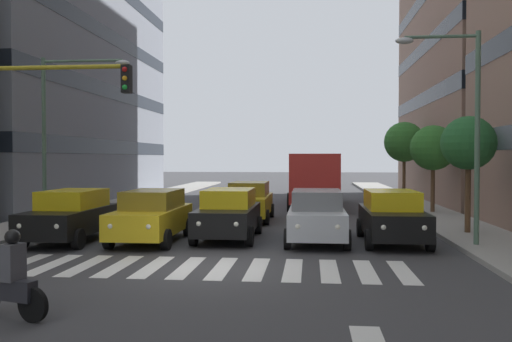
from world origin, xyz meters
TOP-DOWN VIEW (x-y plane):
  - ground_plane at (0.00, 0.00)m, footprint 180.00×180.00m
  - building_right_block_0 at (14.68, -19.81)m, footprint 9.71×23.43m
  - crosswalk_markings at (-0.00, 0.00)m, footprint 10.35×2.80m
  - car_0 at (-5.36, -4.54)m, footprint 2.02×4.44m
  - car_1 at (-2.89, -4.47)m, footprint 2.02×4.44m
  - car_2 at (0.12, -4.84)m, footprint 2.02×4.44m
  - car_3 at (2.58, -3.98)m, footprint 2.02×4.44m
  - car_4 at (5.27, -3.78)m, footprint 2.02×4.44m
  - car_row2_0 at (0.04, -10.33)m, footprint 2.02×4.44m
  - bus_behind_traffic at (-2.89, -17.84)m, footprint 2.78×10.50m
  - motorcycle_with_rider at (2.51, 4.60)m, footprint 1.66×0.58m
  - traffic_light_gantry at (5.40, -0.83)m, footprint 4.64×0.36m
  - street_lamp_left at (-7.32, -3.58)m, footprint 2.56×0.28m
  - street_lamp_right at (7.09, -6.76)m, footprint 3.55×0.28m
  - street_tree_1 at (-8.26, -6.31)m, footprint 1.91×1.91m
  - street_tree_2 at (-8.66, -13.64)m, footprint 2.22×2.22m
  - street_tree_3 at (-8.59, -21.37)m, footprint 2.53×2.53m

SIDE VIEW (x-z plane):
  - ground_plane at x=0.00m, z-range 0.00..0.00m
  - crosswalk_markings at x=0.00m, z-range 0.00..0.01m
  - motorcycle_with_rider at x=2.51m, z-range -0.14..1.43m
  - car_0 at x=-5.36m, z-range 0.03..1.75m
  - car_1 at x=-2.89m, z-range 0.03..1.75m
  - car_2 at x=0.12m, z-range 0.03..1.75m
  - car_3 at x=2.58m, z-range 0.03..1.75m
  - car_4 at x=5.27m, z-range 0.03..1.75m
  - car_row2_0 at x=0.04m, z-range 0.03..1.75m
  - bus_behind_traffic at x=-2.89m, z-range 0.36..3.36m
  - street_tree_2 at x=-8.66m, z-range 1.15..5.40m
  - street_tree_1 at x=-8.26m, z-range 1.23..5.37m
  - traffic_light_gantry at x=5.40m, z-range 0.97..6.47m
  - street_tree_3 at x=-8.59m, z-range 1.33..6.25m
  - street_lamp_left at x=-7.32m, z-range 0.89..7.40m
  - street_lamp_right at x=7.09m, z-range 0.99..7.56m
  - building_right_block_0 at x=14.68m, z-range 0.00..17.39m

